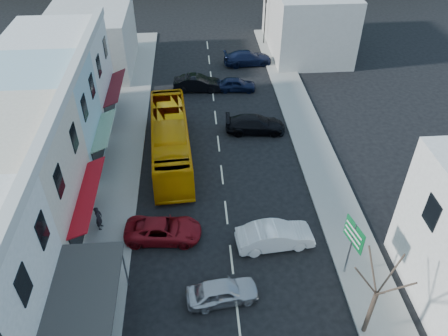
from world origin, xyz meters
TOP-DOWN VIEW (x-y plane):
  - ground at (0.00, 0.00)m, footprint 120.00×120.00m
  - sidewalk_left at (-7.50, 10.00)m, footprint 3.00×52.00m
  - sidewalk_right at (7.50, 10.00)m, footprint 3.00×52.00m
  - shopfront_row at (-12.49, 5.00)m, footprint 8.25×30.00m
  - distant_block_left at (-12.00, 27.00)m, footprint 8.00×10.00m
  - distant_block_right at (11.00, 30.00)m, footprint 8.00×12.00m
  - bus at (-3.73, 10.46)m, footprint 3.24×11.74m
  - car_silver at (-0.74, -2.74)m, footprint 4.60×2.37m
  - car_white at (2.72, 0.94)m, footprint 4.55×2.22m
  - car_red at (-4.07, 2.06)m, footprint 4.74×2.26m
  - car_black_near at (3.18, 13.53)m, footprint 4.62×2.17m
  - car_navy_mid at (2.27, 20.83)m, footprint 4.54×2.17m
  - car_black_far at (-1.44, 21.13)m, footprint 4.51×2.09m
  - car_navy_far at (4.07, 26.53)m, footprint 4.65×2.25m
  - pedestrian_left at (-8.09, 3.05)m, footprint 0.48×0.65m
  - direction_sign at (6.40, -1.49)m, footprint 0.97×1.90m
  - street_tree at (6.30, -5.21)m, footprint 3.06×3.06m
  - traffic_signal at (6.60, 31.85)m, footprint 1.02×1.31m

SIDE VIEW (x-z plane):
  - ground at x=0.00m, z-range 0.00..0.00m
  - sidewalk_left at x=-7.50m, z-range 0.00..0.15m
  - sidewalk_right at x=7.50m, z-range 0.00..0.15m
  - car_silver at x=-0.74m, z-range 0.00..1.40m
  - car_white at x=2.72m, z-range 0.00..1.40m
  - car_red at x=-4.07m, z-range 0.00..1.40m
  - car_black_near at x=3.18m, z-range 0.00..1.40m
  - car_navy_mid at x=2.27m, z-range 0.00..1.40m
  - car_black_far at x=-1.44m, z-range 0.00..1.40m
  - car_navy_far at x=4.07m, z-range 0.00..1.40m
  - pedestrian_left at x=-8.09m, z-range 0.15..1.85m
  - bus at x=-3.73m, z-range 0.00..3.10m
  - direction_sign at x=6.40m, z-range 0.00..4.02m
  - traffic_signal at x=6.60m, z-range 0.00..5.30m
  - distant_block_left at x=-12.00m, z-range 0.00..6.00m
  - street_tree at x=6.30m, z-range 0.00..6.32m
  - distant_block_right at x=11.00m, z-range 0.00..7.00m
  - shopfront_row at x=-12.49m, z-range 0.00..8.00m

